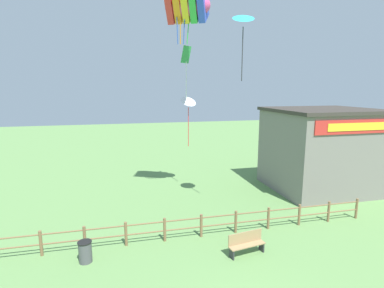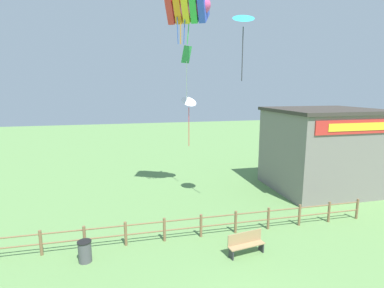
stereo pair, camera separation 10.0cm
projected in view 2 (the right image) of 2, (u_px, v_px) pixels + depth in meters
wooden_fence at (201, 224)px, 15.29m from camera, size 19.00×0.14×1.21m
seaside_building at (322, 149)px, 22.32m from camera, size 7.39×6.66×6.08m
park_bench_near_fence at (246, 243)px, 13.69m from camera, size 1.82×0.70×1.04m
trash_bin at (85, 251)px, 13.11m from camera, size 0.61×0.61×0.96m
kite_rainbow_parafoil at (188, 6)px, 18.03m from camera, size 3.47×3.16×3.31m
kite_green_diamond at (187, 62)px, 20.48m from camera, size 0.84×0.75×3.69m
kite_cyan_delta at (243, 19)px, 15.79m from camera, size 1.41×1.34×3.61m
kite_white_delta at (189, 103)px, 21.80m from camera, size 1.40×1.30×3.72m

